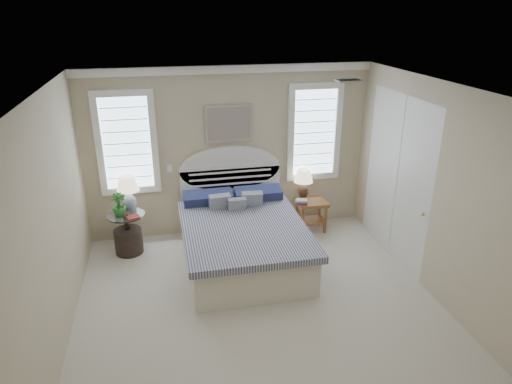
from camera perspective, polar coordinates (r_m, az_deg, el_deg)
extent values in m
cube|color=#B7AE9C|center=(5.71, 1.07, -15.64)|extent=(4.50, 5.00, 0.01)
cube|color=silver|center=(4.58, 1.31, 12.11)|extent=(4.50, 5.00, 0.01)
cube|color=#C7B695|center=(7.29, -3.38, 5.00)|extent=(4.50, 0.02, 2.70)
cube|color=#C7B695|center=(5.03, -24.77, -5.37)|extent=(0.02, 5.00, 2.70)
cube|color=#C7B695|center=(5.90, 22.98, -1.06)|extent=(0.02, 5.00, 2.70)
cube|color=white|center=(6.97, -3.57, 15.08)|extent=(4.50, 0.08, 0.12)
cube|color=#B2B2B2|center=(5.71, 11.48, 13.51)|extent=(0.30, 0.20, 0.02)
cube|color=white|center=(7.26, -10.76, 2.90)|extent=(0.08, 0.01, 0.12)
cube|color=#C9E5FF|center=(7.14, -15.85, 5.91)|extent=(0.90, 0.06, 1.60)
cube|color=#C9E5FF|center=(7.53, 7.26, 7.41)|extent=(0.90, 0.06, 1.60)
cube|color=silver|center=(7.12, -3.42, 8.52)|extent=(0.74, 0.04, 0.58)
cube|color=silver|center=(6.87, 17.16, 1.62)|extent=(0.02, 1.80, 2.40)
cube|color=silver|center=(6.64, -1.56, -6.85)|extent=(1.60, 2.10, 0.55)
cube|color=navy|center=(6.45, -1.51, -4.62)|extent=(1.72, 2.15, 0.10)
cube|color=silver|center=(7.51, -3.17, -0.98)|extent=(1.62, 0.08, 1.10)
cube|color=navy|center=(7.13, -6.01, -0.78)|extent=(0.75, 0.31, 0.23)
cube|color=navy|center=(7.25, 0.28, -0.26)|extent=(0.75, 0.31, 0.23)
cube|color=navy|center=(6.95, -4.55, -1.55)|extent=(0.33, 0.20, 0.34)
cube|color=navy|center=(7.02, -0.51, -1.21)|extent=(0.33, 0.20, 0.34)
cube|color=navy|center=(6.90, -2.38, -1.86)|extent=(0.28, 0.14, 0.29)
cylinder|color=black|center=(7.34, -15.49, -7.04)|extent=(0.32, 0.32, 0.03)
cylinder|color=black|center=(7.21, -15.72, -5.06)|extent=(0.08, 0.08, 0.60)
cylinder|color=silver|center=(7.07, -15.98, -2.75)|extent=(0.56, 0.56, 0.02)
cube|color=brown|center=(7.56, 6.96, -1.34)|extent=(0.50, 0.40, 0.06)
cube|color=brown|center=(7.70, 6.85, -3.52)|extent=(0.44, 0.34, 0.03)
cube|color=brown|center=(7.49, 5.78, -3.78)|extent=(0.04, 0.04, 0.47)
cube|color=brown|center=(7.74, 5.11, -2.83)|extent=(0.04, 0.04, 0.47)
cube|color=brown|center=(7.61, 8.66, -3.48)|extent=(0.04, 0.04, 0.47)
cube|color=brown|center=(7.86, 7.90, -2.56)|extent=(0.04, 0.04, 0.47)
cylinder|color=black|center=(7.24, -15.62, -5.92)|extent=(0.52, 0.52, 0.38)
cylinder|color=silver|center=(7.19, -15.45, -2.06)|extent=(0.13, 0.13, 0.03)
ellipsoid|color=silver|center=(7.15, -15.54, -1.27)|extent=(0.25, 0.25, 0.26)
cylinder|color=gold|center=(7.09, -15.67, -0.09)|extent=(0.03, 0.03, 0.09)
cylinder|color=black|center=(7.64, 5.84, -0.68)|extent=(0.13, 0.13, 0.03)
ellipsoid|color=black|center=(7.61, 5.87, 0.02)|extent=(0.23, 0.23, 0.24)
cylinder|color=gold|center=(7.55, 5.92, 1.06)|extent=(0.03, 0.03, 0.09)
imported|color=#2C6E32|center=(6.95, -16.78, -1.57)|extent=(0.20, 0.20, 0.36)
cube|color=maroon|center=(6.90, -15.09, -3.09)|extent=(0.22, 0.20, 0.02)
cube|color=maroon|center=(7.42, 5.71, -1.41)|extent=(0.23, 0.20, 0.03)
cube|color=#28567A|center=(7.41, 5.72, -1.22)|extent=(0.22, 0.18, 0.03)
cube|color=beige|center=(7.40, 5.73, -1.03)|extent=(0.20, 0.17, 0.03)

